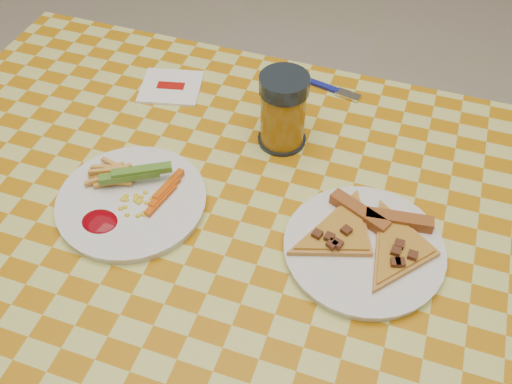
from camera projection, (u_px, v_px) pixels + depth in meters
table at (241, 249)px, 0.96m from camera, size 1.28×0.88×0.76m
plate_left at (132, 202)px, 0.92m from camera, size 0.26×0.26×0.01m
plate_right at (364, 250)px, 0.86m from camera, size 0.29×0.29×0.01m
fries_veggies at (130, 187)px, 0.92m from camera, size 0.18×0.16×0.04m
pizza_slices at (369, 237)px, 0.86m from camera, size 0.26×0.23×0.02m
drink_glass at (283, 111)px, 0.98m from camera, size 0.09×0.09×0.14m
napkin at (171, 87)px, 1.13m from camera, size 0.14×0.13×0.01m
fork at (325, 86)px, 1.13m from camera, size 0.15×0.05×0.01m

